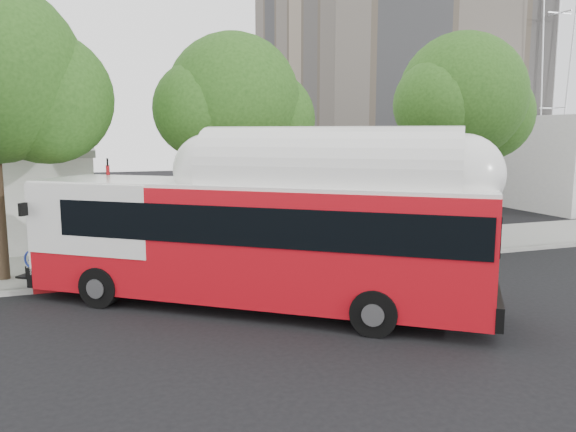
# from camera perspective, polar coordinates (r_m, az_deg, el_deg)

# --- Properties ---
(ground) EXTENTS (120.00, 120.00, 0.00)m
(ground) POSITION_cam_1_polar(r_m,az_deg,el_deg) (16.71, 3.16, -8.77)
(ground) COLOR black
(ground) RESTS_ON ground
(sidewalk) EXTENTS (60.00, 5.00, 0.15)m
(sidewalk) POSITION_cam_1_polar(r_m,az_deg,el_deg) (22.63, -3.22, -3.98)
(sidewalk) COLOR gray
(sidewalk) RESTS_ON ground
(curb_strip) EXTENTS (60.00, 0.30, 0.15)m
(curb_strip) POSITION_cam_1_polar(r_m,az_deg,el_deg) (20.21, -1.13, -5.49)
(curb_strip) COLOR gray
(curb_strip) RESTS_ON ground
(red_curb_segment) EXTENTS (10.00, 0.32, 0.16)m
(red_curb_segment) POSITION_cam_1_polar(r_m,az_deg,el_deg) (19.50, -9.57, -6.11)
(red_curb_segment) COLOR maroon
(red_curb_segment) RESTS_ON ground
(street_tree_left) EXTENTS (6.67, 5.80, 9.74)m
(street_tree_left) POSITION_cam_1_polar(r_m,az_deg,el_deg) (20.46, -26.70, 12.23)
(street_tree_left) COLOR #2D2116
(street_tree_left) RESTS_ON ground
(street_tree_mid) EXTENTS (5.75, 5.00, 8.62)m
(street_tree_mid) POSITION_cam_1_polar(r_m,az_deg,el_deg) (21.53, -4.56, 10.99)
(street_tree_mid) COLOR #2D2116
(street_tree_mid) RESTS_ON ground
(street_tree_right) EXTENTS (6.21, 5.40, 9.18)m
(street_tree_right) POSITION_cam_1_polar(r_m,az_deg,el_deg) (25.87, 17.97, 10.96)
(street_tree_right) COLOR #2D2116
(street_tree_right) RESTS_ON ground
(transit_bus) EXTENTS (12.54, 10.20, 4.10)m
(transit_bus) POSITION_cam_1_polar(r_m,az_deg,el_deg) (15.80, -3.29, -2.61)
(transit_bus) COLOR red
(transit_bus) RESTS_ON ground
(signal_pole) EXTENTS (0.12, 0.39, 4.12)m
(signal_pole) POSITION_cam_1_polar(r_m,az_deg,el_deg) (19.43, -17.62, -0.32)
(signal_pole) COLOR #A41116
(signal_pole) RESTS_ON ground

